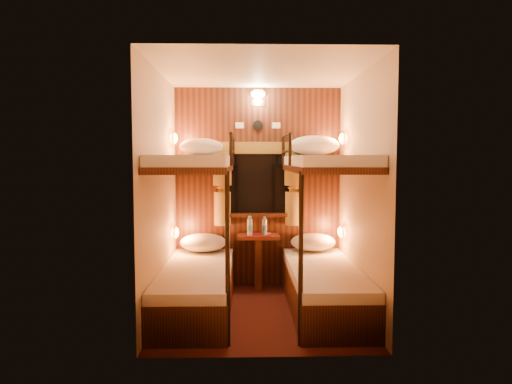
{
  "coord_description": "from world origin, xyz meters",
  "views": [
    {
      "loc": [
        -0.16,
        -4.51,
        1.55
      ],
      "look_at": [
        -0.04,
        0.15,
        1.21
      ],
      "focal_mm": 32.0,
      "sensor_mm": 36.0,
      "label": 1
    }
  ],
  "objects_px": {
    "bunk_right": "(324,256)",
    "bottle_left": "(250,227)",
    "table": "(258,254)",
    "bottle_right": "(264,227)",
    "bunk_left": "(197,257)"
  },
  "relations": [
    {
      "from": "bunk_right",
      "to": "bottle_right",
      "type": "relative_size",
      "value": 8.69
    },
    {
      "from": "bottle_left",
      "to": "bottle_right",
      "type": "bearing_deg",
      "value": 7.27
    },
    {
      "from": "bottle_right",
      "to": "table",
      "type": "bearing_deg",
      "value": 149.04
    },
    {
      "from": "bottle_left",
      "to": "bunk_right",
      "type": "bearing_deg",
      "value": -43.71
    },
    {
      "from": "table",
      "to": "bottle_left",
      "type": "xyz_separation_m",
      "value": [
        -0.1,
        -0.06,
        0.33
      ]
    },
    {
      "from": "table",
      "to": "bottle_left",
      "type": "relative_size",
      "value": 2.83
    },
    {
      "from": "bunk_right",
      "to": "table",
      "type": "bearing_deg",
      "value": 129.67
    },
    {
      "from": "table",
      "to": "bottle_right",
      "type": "relative_size",
      "value": 3.0
    },
    {
      "from": "bunk_right",
      "to": "bottle_left",
      "type": "height_order",
      "value": "bunk_right"
    },
    {
      "from": "bottle_left",
      "to": "bottle_right",
      "type": "relative_size",
      "value": 1.06
    },
    {
      "from": "bottle_left",
      "to": "bottle_right",
      "type": "distance_m",
      "value": 0.17
    },
    {
      "from": "bunk_left",
      "to": "bottle_right",
      "type": "distance_m",
      "value": 1.05
    },
    {
      "from": "bunk_left",
      "to": "bottle_left",
      "type": "bearing_deg",
      "value": 52.67
    },
    {
      "from": "bunk_right",
      "to": "bottle_left",
      "type": "xyz_separation_m",
      "value": [
        -0.75,
        0.72,
        0.19
      ]
    },
    {
      "from": "table",
      "to": "bottle_left",
      "type": "height_order",
      "value": "bottle_left"
    }
  ]
}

